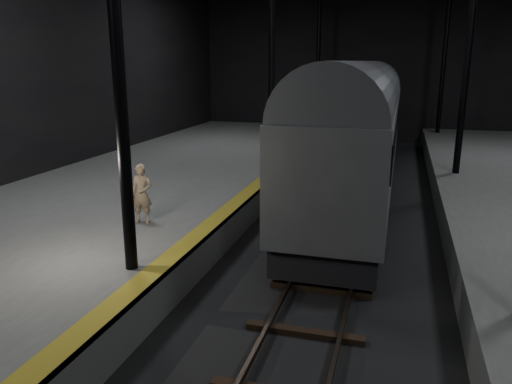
% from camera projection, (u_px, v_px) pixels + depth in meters
% --- Properties ---
extents(ground, '(44.00, 44.00, 0.00)m').
position_uv_depth(ground, '(332.00, 261.00, 13.69)').
color(ground, black).
rests_on(ground, ground).
extents(platform_left, '(9.00, 43.80, 1.00)m').
position_uv_depth(platform_left, '(92.00, 220.00, 15.58)').
color(platform_left, '#51524F').
rests_on(platform_left, ground).
extents(tactile_strip, '(0.50, 43.80, 0.01)m').
position_uv_depth(tactile_strip, '(220.00, 216.00, 14.31)').
color(tactile_strip, olive).
rests_on(tactile_strip, platform_left).
extents(track, '(2.40, 43.00, 0.24)m').
position_uv_depth(track, '(332.00, 258.00, 13.68)').
color(track, '#3F3328').
rests_on(track, ground).
extents(train, '(2.92, 19.46, 5.20)m').
position_uv_depth(train, '(360.00, 124.00, 19.84)').
color(train, '#929499').
rests_on(train, ground).
extents(woman, '(0.63, 0.45, 1.63)m').
position_uv_depth(woman, '(142.00, 194.00, 13.57)').
color(woman, tan).
rests_on(woman, platform_left).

